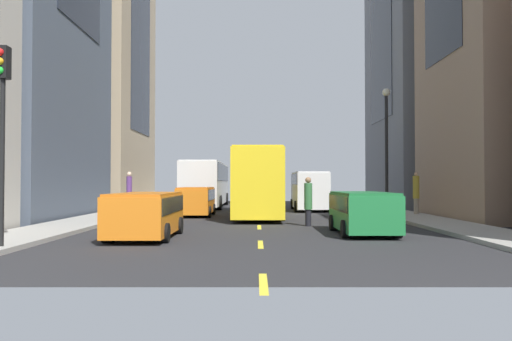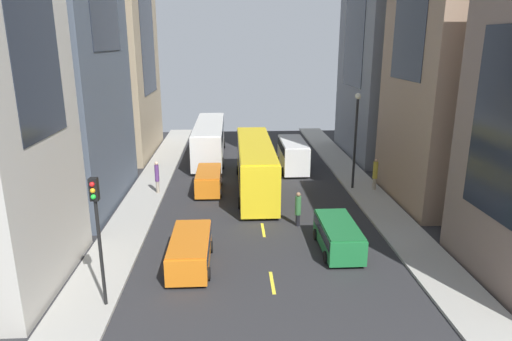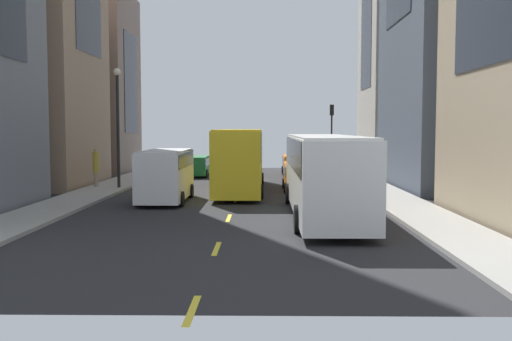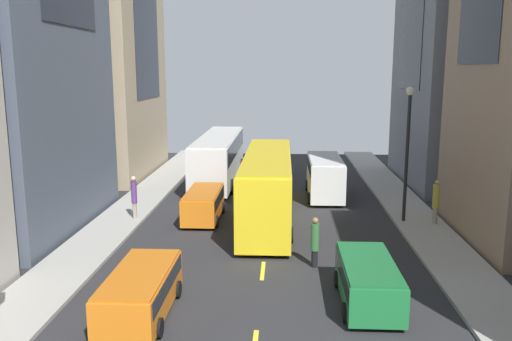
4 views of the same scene
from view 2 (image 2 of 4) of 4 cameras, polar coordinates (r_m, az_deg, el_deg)
ground_plane at (r=34.99m, az=-0.11°, el=-1.67°), size 42.64×42.64×0.00m
sidewalk_west at (r=35.48m, az=-13.15°, el=-1.73°), size 2.62×44.00×0.15m
sidewalk_east at (r=36.26m, az=12.63°, el=-1.31°), size 2.62×44.00×0.15m
lane_stripe_1 at (r=21.23m, az=2.08°, el=-14.06°), size 0.16×2.00×0.01m
lane_stripe_2 at (r=26.57m, az=0.91°, el=-7.57°), size 0.16×2.00×0.01m
lane_stripe_3 at (r=32.15m, az=0.17°, el=-3.29°), size 0.16×2.00×0.01m
lane_stripe_4 at (r=37.85m, az=-0.35°, el=-0.28°), size 0.16×2.00×0.01m
lane_stripe_5 at (r=43.64m, az=-0.74°, el=1.93°), size 0.16×2.00×0.01m
lane_stripe_6 at (r=49.47m, az=-1.03°, el=3.63°), size 0.16×2.00×0.01m
lane_stripe_7 at (r=55.34m, az=-1.26°, el=4.96°), size 0.16×2.00×0.01m
building_west_2 at (r=45.97m, az=-20.10°, el=18.22°), size 9.79×12.00×26.25m
city_bus_white at (r=42.59m, az=-5.96°, el=4.26°), size 2.80×12.78×3.35m
streetcar_yellow at (r=33.02m, az=-0.09°, el=1.09°), size 2.70×12.72×3.59m
delivery_van_white at (r=38.48m, az=4.71°, el=2.26°), size 2.25×5.76×2.58m
car_orange_0 at (r=22.47m, az=-8.39°, el=-9.84°), size 2.06×4.63×1.53m
car_orange_1 at (r=33.09m, az=-6.06°, el=-1.08°), size 1.92×4.46×1.61m
car_green_2 at (r=24.20m, az=10.43°, el=-7.99°), size 2.01×4.45×1.53m
pedestrian_walking_far at (r=32.85m, az=-12.49°, el=-0.67°), size 0.31×0.31×2.33m
pedestrian_crossing_near at (r=26.87m, az=5.37°, el=-4.79°), size 0.35×0.35×2.12m
pedestrian_waiting_curb at (r=33.95m, az=14.92°, el=-0.36°), size 0.35×0.35×2.31m
traffic_light_near_corner at (r=18.75m, az=-19.59°, el=-5.75°), size 0.32×0.44×5.49m
streetlamp_near at (r=33.24m, az=12.59°, el=4.93°), size 0.44×0.44×7.03m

